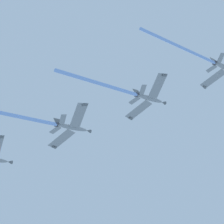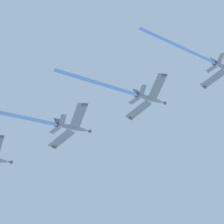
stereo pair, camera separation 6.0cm
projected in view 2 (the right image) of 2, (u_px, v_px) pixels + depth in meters
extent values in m
cube|color=gray|center=(213.00, 79.00, 146.52)|extent=(4.83, 9.44, 1.83)
cube|color=#595E60|center=(205.00, 88.00, 148.13)|extent=(1.75, 0.98, 0.93)
cube|color=gray|center=(212.00, 69.00, 142.61)|extent=(2.50, 3.90, 0.97)
cube|color=gray|center=(221.00, 58.00, 140.70)|extent=(2.89, 3.96, 0.97)
cube|color=#595E60|center=(214.00, 61.00, 142.68)|extent=(3.42, 0.41, 3.59)
cylinder|color=#38383D|center=(214.00, 64.00, 141.27)|extent=(1.31, 0.88, 1.17)
cylinder|color=#38383D|center=(216.00, 62.00, 140.89)|extent=(1.31, 0.88, 1.17)
cylinder|color=#8CB2F4|center=(181.00, 47.00, 129.82)|extent=(31.06, 2.96, 16.58)
ellipsoid|color=gray|center=(150.00, 98.00, 140.26)|extent=(11.39, 2.51, 6.69)
cone|color=#595E60|center=(163.00, 103.00, 144.54)|extent=(2.06, 1.36, 1.80)
ellipsoid|color=black|center=(153.00, 99.00, 141.98)|extent=(2.97, 1.23, 2.08)
cube|color=gray|center=(139.00, 110.00, 141.92)|extent=(4.72, 9.42, 1.82)
cube|color=#595E60|center=(131.00, 119.00, 143.54)|extent=(1.75, 0.96, 0.93)
cube|color=gray|center=(158.00, 86.00, 137.44)|extent=(6.00, 9.58, 1.82)
cube|color=#595E60|center=(165.00, 75.00, 135.59)|extent=(1.79, 1.19, 0.93)
cube|color=gray|center=(135.00, 100.00, 138.03)|extent=(2.46, 3.89, 0.96)
cube|color=gray|center=(143.00, 90.00, 136.10)|extent=(2.93, 3.97, 0.96)
cube|color=#595E60|center=(137.00, 92.00, 138.09)|extent=(3.42, 0.46, 3.59)
cylinder|color=#38383D|center=(136.00, 96.00, 136.68)|extent=(1.32, 0.90, 1.17)
cylinder|color=#38383D|center=(138.00, 94.00, 136.29)|extent=(1.32, 0.90, 1.17)
cylinder|color=#8CB2F4|center=(99.00, 83.00, 126.53)|extent=(27.86, 3.31, 14.98)
ellipsoid|color=gray|center=(72.00, 127.00, 136.58)|extent=(11.37, 2.43, 6.73)
cone|color=#595E60|center=(89.00, 131.00, 140.90)|extent=(2.06, 1.34, 1.80)
ellipsoid|color=black|center=(77.00, 127.00, 138.32)|extent=(2.97, 1.21, 2.09)
cube|color=gray|center=(62.00, 139.00, 138.23)|extent=(4.77, 9.43, 1.84)
cube|color=#595E60|center=(54.00, 147.00, 139.84)|extent=(1.75, 0.97, 0.94)
cube|color=gray|center=(79.00, 115.00, 133.77)|extent=(5.94, 9.58, 1.84)
cube|color=#595E60|center=(85.00, 105.00, 131.93)|extent=(1.79, 1.18, 0.94)
cube|color=gray|center=(55.00, 130.00, 134.32)|extent=(2.48, 3.89, 0.97)
cube|color=gray|center=(63.00, 119.00, 132.40)|extent=(2.91, 3.96, 0.97)
cube|color=#595E60|center=(58.00, 122.00, 134.38)|extent=(3.42, 0.43, 3.59)
cylinder|color=#38383D|center=(56.00, 126.00, 132.97)|extent=(1.31, 0.89, 1.17)
cylinder|color=#38383D|center=(58.00, 123.00, 132.59)|extent=(1.31, 0.89, 1.17)
cylinder|color=#8CB2F4|center=(12.00, 115.00, 122.89)|extent=(27.39, 3.09, 14.90)
cone|color=#595E60|center=(10.00, 162.00, 136.79)|extent=(2.05, 1.34, 1.79)
cube|color=#595E60|center=(0.00, 137.00, 127.89)|extent=(1.80, 1.18, 0.91)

